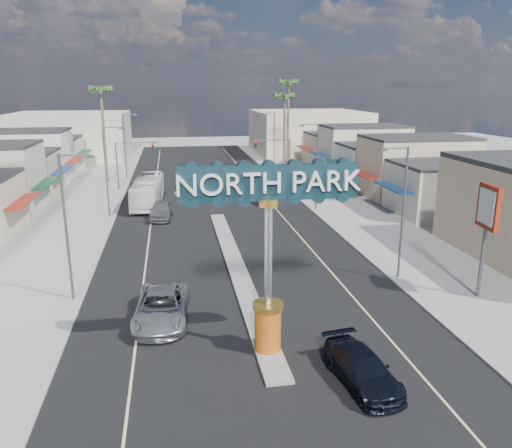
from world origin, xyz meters
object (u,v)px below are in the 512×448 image
object	(u,v)px
streetlight_r_mid	(315,162)
suv_right	(362,369)
gateway_sign	(269,237)
streetlight_l_near	(68,221)
traffic_signal_left	(131,156)
palm_right_far	(289,88)
streetlight_r_far	(273,140)
palm_right_mid	(285,100)
palm_left_far	(101,95)
streetlight_r_near	(401,207)
city_bus	(148,191)
streetlight_l_mid	(107,167)
car_parked_left	(161,210)
suv_left	(161,307)
car_parked_right	(266,196)
bank_pylon_sign	(488,213)
streetlight_l_far	(126,143)
traffic_signal_right	(276,153)

from	to	relation	value
streetlight_r_mid	suv_right	world-z (taller)	streetlight_r_mid
gateway_sign	streetlight_l_near	size ratio (longest dim) A/B	1.02
traffic_signal_left	palm_right_far	size ratio (longest dim) A/B	0.43
streetlight_r_far	palm_right_mid	xyz separation A→B (m)	(2.57, 4.00, 5.54)
palm_left_far	suv_right	distance (m)	55.04
palm_right_mid	suv_right	world-z (taller)	palm_right_mid
streetlight_r_near	city_bus	world-z (taller)	streetlight_r_near
streetlight_l_mid	car_parked_left	world-z (taller)	streetlight_l_mid
streetlight_r_far	palm_right_far	bearing A→B (deg)	65.45
suv_left	car_parked_right	distance (m)	29.80
streetlight_l_near	streetlight_l_mid	world-z (taller)	same
city_bus	palm_right_mid	bearing A→B (deg)	50.17
suv_right	bank_pylon_sign	distance (m)	13.75
suv_right	city_bus	world-z (taller)	city_bus
streetlight_r_mid	suv_left	bearing A→B (deg)	-123.39
car_parked_left	streetlight_l_far	bearing A→B (deg)	106.77
streetlight_r_mid	gateway_sign	bearing A→B (deg)	-110.42
gateway_sign	streetlight_l_mid	xyz separation A→B (m)	(-10.43, 28.02, -0.86)
streetlight_l_near	streetlight_r_far	size ratio (longest dim) A/B	1.00
traffic_signal_left	palm_left_far	bearing A→B (deg)	122.43
traffic_signal_left	streetlight_r_far	size ratio (longest dim) A/B	0.67
streetlight_r_mid	palm_right_far	world-z (taller)	palm_right_far
streetlight_l_far	car_parked_left	bearing A→B (deg)	-77.94
suv_right	car_parked_right	xyz separation A→B (m)	(2.36, 35.27, 0.03)
suv_left	car_parked_left	xyz separation A→B (m)	(-0.29, 22.66, 0.02)
suv_right	car_parked_right	size ratio (longest dim) A/B	1.09
streetlight_l_near	streetlight_l_far	distance (m)	42.00
gateway_sign	streetlight_l_near	distance (m)	13.19
streetlight_r_near	city_bus	size ratio (longest dim) A/B	0.81
car_parked_left	city_bus	distance (m)	6.59
streetlight_l_far	city_bus	xyz separation A→B (m)	(3.43, -16.70, -3.52)
streetlight_r_mid	streetlight_r_far	bearing A→B (deg)	90.00
streetlight_r_far	car_parked_left	world-z (taller)	streetlight_r_far
streetlight_l_mid	car_parked_right	bearing A→B (deg)	13.39
palm_left_far	traffic_signal_right	bearing A→B (deg)	-15.15
streetlight_l_near	suv_left	world-z (taller)	streetlight_l_near
streetlight_l_far	bank_pylon_sign	size ratio (longest dim) A/B	1.28
suv_right	palm_left_far	bearing A→B (deg)	100.22
car_parked_left	traffic_signal_left	bearing A→B (deg)	108.44
streetlight_r_near	city_bus	distance (m)	30.93
gateway_sign	suv_left	bearing A→B (deg)	140.60
palm_right_mid	suv_left	distance (m)	53.86
streetlight_r_mid	palm_right_mid	size ratio (longest dim) A/B	0.74
traffic_signal_right	car_parked_right	xyz separation A→B (m)	(-3.25, -10.10, -3.52)
streetlight_r_near	traffic_signal_left	bearing A→B (deg)	119.99
traffic_signal_right	streetlight_r_mid	bearing A→B (deg)	-84.90
palm_left_far	bank_pylon_sign	bearing A→B (deg)	-58.30
streetlight_r_mid	palm_right_mid	xyz separation A→B (m)	(2.57, 26.00, 5.54)
streetlight_r_near	bank_pylon_sign	world-z (taller)	streetlight_r_near
traffic_signal_left	bank_pylon_sign	size ratio (longest dim) A/B	0.86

